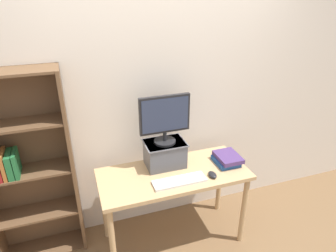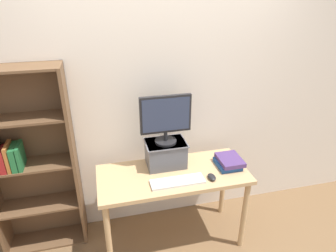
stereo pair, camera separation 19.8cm
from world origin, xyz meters
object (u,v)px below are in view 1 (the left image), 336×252
Objects in this scene: book_stack at (227,159)px; keyboard at (180,181)px; computer_monitor at (165,118)px; riser_box at (165,153)px; bookshelf_unit at (25,170)px; desk at (174,182)px; computer_mouse at (212,175)px.

keyboard is at bearing -165.19° from book_stack.
computer_monitor is 0.55m from keyboard.
riser_box is at bearing 96.68° from keyboard.
bookshelf_unit reaches higher than keyboard.
keyboard is at bearing -19.85° from bookshelf_unit.
computer_monitor is at bearing 102.49° from desk.
computer_monitor is (-0.00, -0.00, 0.35)m from riser_box.
desk is at bearing 90.84° from keyboard.
riser_box is 0.35m from computer_monitor.
book_stack reaches higher than desk.
computer_mouse is at bearing -3.06° from keyboard.
keyboard is (0.03, -0.29, -0.11)m from riser_box.
riser_box reaches higher than book_stack.
keyboard is (0.03, -0.29, -0.46)m from computer_monitor.
keyboard is (0.00, -0.15, 0.11)m from desk.
riser_box is 3.50× the size of computer_mouse.
riser_box is at bearing -7.00° from bookshelf_unit.
bookshelf_unit is at bearing 172.93° from computer_monitor.
keyboard is (1.21, -0.44, -0.10)m from bookshelf_unit.
computer_monitor reaches higher than desk.
desk is 3.62× the size of riser_box.
keyboard reaches higher than desk.
book_stack is at bearing 14.81° from keyboard.
computer_monitor is 0.72m from book_stack.
book_stack is at bearing -9.86° from bookshelf_unit.
riser_box is (1.18, -0.14, 0.01)m from bookshelf_unit.
desk is 12.69× the size of computer_mouse.
riser_box is at bearing 90.00° from computer_monitor.
computer_mouse is (0.30, -0.02, 0.01)m from keyboard.
computer_monitor is at bearing 96.71° from keyboard.
bookshelf_unit reaches higher than book_stack.
riser_box reaches higher than computer_mouse.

